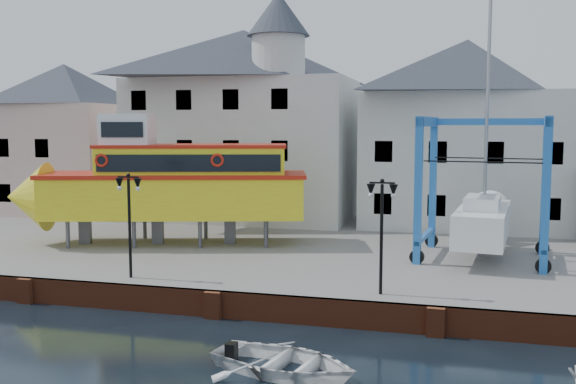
# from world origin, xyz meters

# --- Properties ---
(ground) EXTENTS (140.00, 140.00, 0.00)m
(ground) POSITION_xyz_m (0.00, 0.00, 0.00)
(ground) COLOR black
(ground) RESTS_ON ground
(hardstanding) EXTENTS (44.00, 22.00, 1.00)m
(hardstanding) POSITION_xyz_m (0.00, 11.00, 0.50)
(hardstanding) COLOR slate
(hardstanding) RESTS_ON ground
(quay_wall) EXTENTS (44.00, 0.47, 1.00)m
(quay_wall) POSITION_xyz_m (-0.00, 0.10, 0.50)
(quay_wall) COLOR maroon
(quay_wall) RESTS_ON ground
(building_pink) EXTENTS (8.00, 7.00, 10.30)m
(building_pink) POSITION_xyz_m (-18.00, 18.00, 6.15)
(building_pink) COLOR beige
(building_pink) RESTS_ON hardstanding
(building_white_main) EXTENTS (14.00, 8.30, 14.00)m
(building_white_main) POSITION_xyz_m (-4.87, 18.39, 7.34)
(building_white_main) COLOR silver
(building_white_main) RESTS_ON hardstanding
(building_white_right) EXTENTS (12.00, 8.00, 11.20)m
(building_white_right) POSITION_xyz_m (9.00, 19.00, 6.60)
(building_white_right) COLOR silver
(building_white_right) RESTS_ON hardstanding
(lamp_post_left) EXTENTS (1.12, 0.32, 4.20)m
(lamp_post_left) POSITION_xyz_m (-4.00, 1.20, 4.17)
(lamp_post_left) COLOR black
(lamp_post_left) RESTS_ON hardstanding
(lamp_post_right) EXTENTS (1.12, 0.32, 4.20)m
(lamp_post_right) POSITION_xyz_m (6.00, 1.20, 4.17)
(lamp_post_right) COLOR black
(lamp_post_right) RESTS_ON hardstanding
(tour_boat) EXTENTS (15.68, 7.63, 6.65)m
(tour_boat) POSITION_xyz_m (-6.28, 8.33, 4.14)
(tour_boat) COLOR #59595E
(tour_boat) RESTS_ON hardstanding
(travel_lift) EXTENTS (6.27, 8.42, 12.45)m
(travel_lift) POSITION_xyz_m (9.84, 9.26, 3.08)
(travel_lift) COLOR blue
(travel_lift) RESTS_ON hardstanding
(motorboat_b) EXTENTS (4.94, 3.98, 0.91)m
(motorboat_b) POSITION_xyz_m (3.91, -4.43, 0.00)
(motorboat_b) COLOR white
(motorboat_b) RESTS_ON ground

